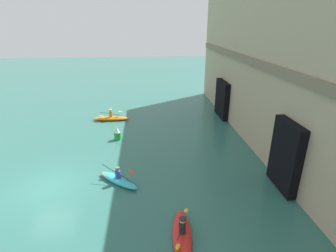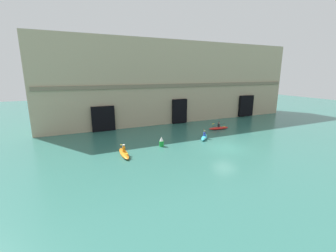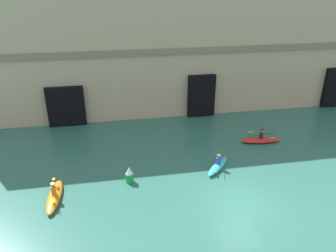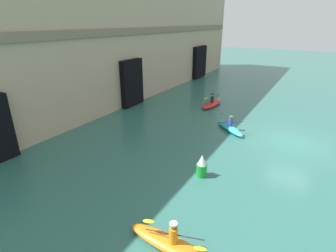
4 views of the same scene
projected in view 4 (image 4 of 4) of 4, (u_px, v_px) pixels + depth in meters
name	position (u px, v px, depth m)	size (l,w,h in m)	color
ground_plane	(293.00, 143.00, 16.06)	(120.00, 120.00, 0.00)	#2D665B
cliff_bluff	(104.00, 26.00, 23.07)	(43.93, 6.94, 13.11)	tan
kayak_cyan	(230.00, 128.00, 17.75)	(2.43, 2.63, 1.06)	#33B2C6
kayak_orange	(173.00, 245.00, 8.46)	(0.90, 3.45, 1.12)	orange
kayak_red	(212.00, 104.00, 22.88)	(3.26, 1.12, 1.13)	red
marker_buoy	(202.00, 166.00, 12.45)	(0.51, 0.51, 1.12)	green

